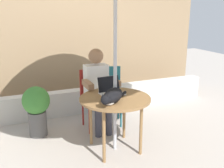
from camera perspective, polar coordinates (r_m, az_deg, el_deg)
ground_plane at (r=3.69m, az=0.61°, el=-13.53°), size 14.00×14.00×0.00m
fence_back at (r=5.34m, az=-8.65°, el=6.97°), size 5.49×0.08×1.99m
planter_wall_low at (r=4.83m, az=-6.09°, el=-3.49°), size 4.94×0.20×0.43m
patio_table at (r=3.41m, az=0.65°, el=-3.98°), size 0.90×0.90×0.72m
chair_occupied at (r=4.16m, az=-3.73°, el=-2.01°), size 0.40×0.40×0.90m
chair_empty at (r=4.32m, az=-0.73°, el=-1.31°), size 0.50×0.50×0.90m
person_seated at (r=3.97m, az=-3.03°, el=-0.34°), size 0.48×0.48×1.24m
laptop at (r=3.54m, az=-0.38°, el=-0.99°), size 0.32×0.27×0.21m
cat at (r=3.17m, az=0.04°, el=-2.64°), size 0.50×0.48×0.17m
potted_plant_by_chair at (r=4.01m, az=-15.70°, el=-4.76°), size 0.39×0.39×0.74m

